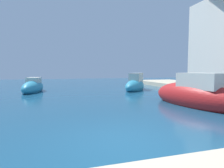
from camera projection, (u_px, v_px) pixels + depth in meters
name	position (u px, v px, depth m)	size (l,w,h in m)	color
ground	(125.00, 142.00, 5.20)	(80.00, 80.00, 0.00)	navy
moored_boat_0	(135.00, 85.00, 18.80)	(4.01, 4.47, 2.08)	teal
moored_boat_1	(195.00, 95.00, 10.51)	(2.90, 6.11, 2.29)	#B21E1E
moored_boat_2	(33.00, 87.00, 17.27)	(2.20, 4.63, 1.67)	teal
quayside_tree	(214.00, 57.00, 19.25)	(2.98, 2.98, 4.44)	brown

